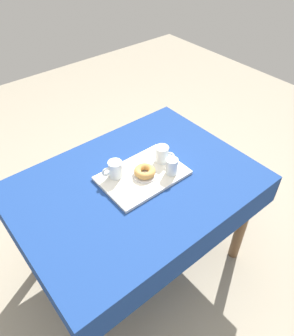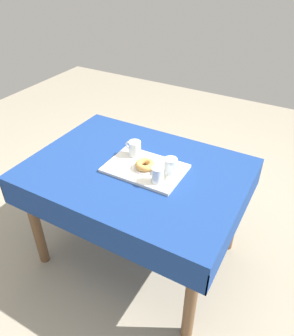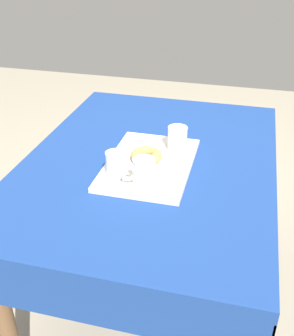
{
  "view_description": "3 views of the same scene",
  "coord_description": "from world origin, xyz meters",
  "px_view_note": "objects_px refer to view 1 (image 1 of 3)",
  "views": [
    {
      "loc": [
        0.71,
        0.96,
        1.89
      ],
      "look_at": [
        -0.08,
        -0.0,
        0.78
      ],
      "focal_mm": 34.58,
      "sensor_mm": 36.0,
      "label": 1
    },
    {
      "loc": [
        -0.8,
        1.3,
        1.8
      ],
      "look_at": [
        -0.07,
        -0.0,
        0.75
      ],
      "focal_mm": 34.78,
      "sensor_mm": 36.0,
      "label": 2
    },
    {
      "loc": [
        -1.31,
        -0.32,
        1.48
      ],
      "look_at": [
        -0.11,
        -0.02,
        0.75
      ],
      "focal_mm": 44.42,
      "sensor_mm": 36.0,
      "label": 3
    }
  ],
  "objects_px": {
    "water_glass_near": "(172,167)",
    "sugar_donut_left": "(145,171)",
    "tea_mug_right": "(162,155)",
    "dining_table": "(136,195)",
    "tea_mug_left": "(115,170)",
    "donut_plate_left": "(145,174)",
    "serving_tray": "(143,175)"
  },
  "relations": [
    {
      "from": "water_glass_near",
      "to": "sugar_donut_left",
      "type": "xyz_separation_m",
      "value": [
        0.12,
        -0.08,
        -0.02
      ]
    },
    {
      "from": "tea_mug_left",
      "to": "sugar_donut_left",
      "type": "bearing_deg",
      "value": 144.01
    },
    {
      "from": "sugar_donut_left",
      "to": "water_glass_near",
      "type": "bearing_deg",
      "value": 147.13
    },
    {
      "from": "water_glass_near",
      "to": "sugar_donut_left",
      "type": "bearing_deg",
      "value": -32.87
    },
    {
      "from": "tea_mug_right",
      "to": "dining_table",
      "type": "bearing_deg",
      "value": 7.89
    },
    {
      "from": "serving_tray",
      "to": "tea_mug_right",
      "type": "xyz_separation_m",
      "value": [
        -0.15,
        -0.02,
        0.05
      ]
    },
    {
      "from": "donut_plate_left",
      "to": "sugar_donut_left",
      "type": "xyz_separation_m",
      "value": [
        -0.0,
        0.0,
        0.02
      ]
    },
    {
      "from": "tea_mug_left",
      "to": "tea_mug_right",
      "type": "bearing_deg",
      "value": 167.0
    },
    {
      "from": "dining_table",
      "to": "sugar_donut_left",
      "type": "distance_m",
      "value": 0.15
    },
    {
      "from": "dining_table",
      "to": "tea_mug_right",
      "type": "bearing_deg",
      "value": -172.11
    },
    {
      "from": "donut_plate_left",
      "to": "tea_mug_left",
      "type": "bearing_deg",
      "value": -35.99
    },
    {
      "from": "serving_tray",
      "to": "donut_plate_left",
      "type": "xyz_separation_m",
      "value": [
        -0.01,
        0.01,
        0.01
      ]
    },
    {
      "from": "tea_mug_right",
      "to": "water_glass_near",
      "type": "bearing_deg",
      "value": 75.78
    },
    {
      "from": "water_glass_near",
      "to": "dining_table",
      "type": "bearing_deg",
      "value": -22.95
    },
    {
      "from": "serving_tray",
      "to": "donut_plate_left",
      "type": "height_order",
      "value": "donut_plate_left"
    },
    {
      "from": "serving_tray",
      "to": "tea_mug_right",
      "type": "height_order",
      "value": "tea_mug_right"
    },
    {
      "from": "dining_table",
      "to": "donut_plate_left",
      "type": "relative_size",
      "value": 9.55
    },
    {
      "from": "dining_table",
      "to": "water_glass_near",
      "type": "bearing_deg",
      "value": 157.05
    },
    {
      "from": "dining_table",
      "to": "donut_plate_left",
      "type": "distance_m",
      "value": 0.13
    },
    {
      "from": "sugar_donut_left",
      "to": "donut_plate_left",
      "type": "bearing_deg",
      "value": 0.0
    },
    {
      "from": "sugar_donut_left",
      "to": "tea_mug_right",
      "type": "bearing_deg",
      "value": -169.39
    },
    {
      "from": "dining_table",
      "to": "water_glass_near",
      "type": "xyz_separation_m",
      "value": [
        -0.18,
        0.08,
        0.15
      ]
    },
    {
      "from": "water_glass_near",
      "to": "donut_plate_left",
      "type": "bearing_deg",
      "value": -32.87
    },
    {
      "from": "donut_plate_left",
      "to": "sugar_donut_left",
      "type": "height_order",
      "value": "sugar_donut_left"
    },
    {
      "from": "tea_mug_left",
      "to": "water_glass_near",
      "type": "relative_size",
      "value": 1.23
    },
    {
      "from": "tea_mug_left",
      "to": "tea_mug_right",
      "type": "relative_size",
      "value": 1.05
    },
    {
      "from": "serving_tray",
      "to": "sugar_donut_left",
      "type": "bearing_deg",
      "value": 116.09
    },
    {
      "from": "dining_table",
      "to": "sugar_donut_left",
      "type": "bearing_deg",
      "value": -178.86
    },
    {
      "from": "serving_tray",
      "to": "tea_mug_left",
      "type": "distance_m",
      "value": 0.15
    },
    {
      "from": "tea_mug_right",
      "to": "water_glass_near",
      "type": "relative_size",
      "value": 1.16
    },
    {
      "from": "serving_tray",
      "to": "tea_mug_left",
      "type": "xyz_separation_m",
      "value": [
        0.12,
        -0.08,
        0.05
      ]
    },
    {
      "from": "dining_table",
      "to": "sugar_donut_left",
      "type": "height_order",
      "value": "sugar_donut_left"
    }
  ]
}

